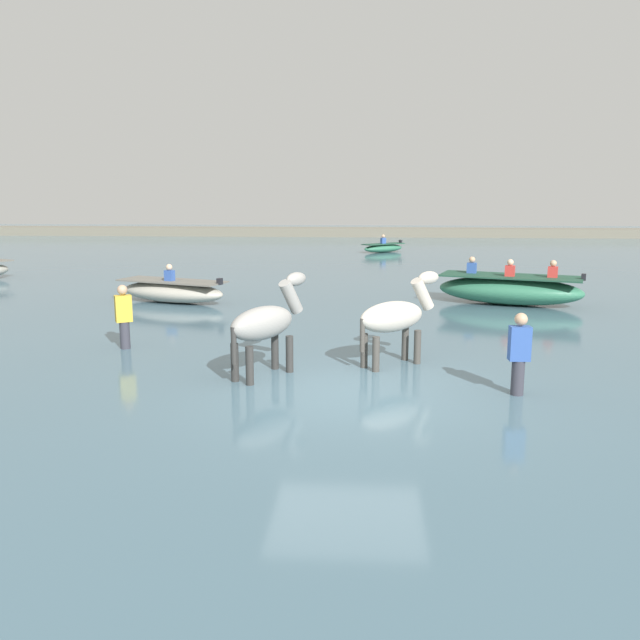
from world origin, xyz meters
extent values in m
plane|color=#84755B|center=(0.00, 0.00, 0.00)|extent=(120.00, 120.00, 0.00)
cube|color=#476675|center=(0.00, 10.00, 0.16)|extent=(90.00, 90.00, 0.32)
ellipsoid|color=gray|center=(-1.49, 0.83, 1.26)|extent=(1.21, 1.47, 0.57)
cylinder|color=#31312F|center=(-1.36, 1.35, 0.49)|extent=(0.13, 0.13, 0.98)
cylinder|color=#31312F|center=(-1.07, 1.15, 0.49)|extent=(0.13, 0.13, 0.98)
cylinder|color=#31312F|center=(-1.92, 0.51, 0.49)|extent=(0.13, 0.13, 0.98)
cylinder|color=#31312F|center=(-1.63, 0.32, 0.49)|extent=(0.13, 0.13, 0.98)
cylinder|color=gray|center=(-1.07, 1.46, 1.62)|extent=(0.48, 0.56, 0.66)
ellipsoid|color=gray|center=(-0.99, 1.58, 1.93)|extent=(0.45, 0.52, 0.25)
cylinder|color=#31312F|center=(-1.87, 0.27, 1.00)|extent=(0.09, 0.09, 0.62)
ellipsoid|color=beige|center=(0.73, 1.73, 1.23)|extent=(1.40, 1.25, 0.56)
cylinder|color=#45423C|center=(1.01, 2.17, 0.48)|extent=(0.13, 0.13, 0.95)
cylinder|color=#45423C|center=(1.22, 1.90, 0.48)|extent=(0.13, 0.13, 0.95)
cylinder|color=#45423C|center=(0.24, 1.55, 0.48)|extent=(0.13, 0.13, 0.95)
cylinder|color=#45423C|center=(0.45, 1.29, 0.48)|extent=(0.13, 0.13, 0.95)
cylinder|color=beige|center=(1.31, 2.19, 1.59)|extent=(0.54, 0.49, 0.64)
ellipsoid|color=beige|center=(1.42, 2.27, 1.88)|extent=(0.50, 0.46, 0.24)
cylinder|color=#45423C|center=(0.21, 1.31, 0.98)|extent=(0.09, 0.09, 0.60)
ellipsoid|color=#B2AD9E|center=(-5.33, 8.41, 0.62)|extent=(3.52, 2.13, 0.60)
cube|color=slate|center=(-5.33, 8.41, 0.94)|extent=(3.38, 2.05, 0.04)
cube|color=black|center=(-3.81, 7.88, 1.01)|extent=(0.17, 0.19, 0.18)
cube|color=#3356A8|center=(-5.36, 8.31, 1.11)|extent=(0.30, 0.26, 0.30)
sphere|color=beige|center=(-5.36, 8.31, 1.35)|extent=(0.18, 0.18, 0.18)
ellipsoid|color=#337556|center=(1.14, 25.13, 0.54)|extent=(2.43, 2.14, 0.43)
cube|color=#1E4634|center=(1.14, 25.13, 0.77)|extent=(2.34, 2.06, 0.04)
cube|color=black|center=(2.08, 25.87, 0.84)|extent=(0.19, 0.20, 0.18)
cube|color=#3356A8|center=(1.12, 25.15, 0.94)|extent=(0.32, 0.30, 0.30)
sphere|color=tan|center=(1.12, 25.15, 1.18)|extent=(0.18, 0.18, 0.18)
ellipsoid|color=#337556|center=(4.32, 8.74, 0.71)|extent=(4.24, 2.64, 0.78)
cube|color=#1E4634|center=(4.32, 8.74, 1.13)|extent=(4.07, 2.53, 0.04)
cube|color=black|center=(6.13, 8.12, 1.20)|extent=(0.17, 0.19, 0.18)
cube|color=#3356A8|center=(3.31, 9.25, 1.30)|extent=(0.30, 0.25, 0.30)
sphere|color=tan|center=(3.31, 9.25, 1.54)|extent=(0.18, 0.18, 0.18)
cube|color=red|center=(4.26, 8.56, 1.30)|extent=(0.30, 0.25, 0.30)
sphere|color=beige|center=(4.26, 8.56, 1.54)|extent=(0.18, 0.18, 0.18)
cube|color=red|center=(5.38, 8.39, 1.30)|extent=(0.30, 0.25, 0.30)
sphere|color=tan|center=(5.38, 8.39, 1.54)|extent=(0.18, 0.18, 0.18)
cylinder|color=#383842|center=(2.65, 0.09, 0.44)|extent=(0.20, 0.20, 0.88)
cube|color=#3356A8|center=(2.65, 0.09, 1.15)|extent=(0.33, 0.21, 0.54)
sphere|color=tan|center=(2.65, 0.09, 1.53)|extent=(0.20, 0.20, 0.20)
cylinder|color=#383842|center=(-4.61, 2.69, 0.44)|extent=(0.20, 0.20, 0.88)
cube|color=gold|center=(-4.61, 2.69, 1.15)|extent=(0.38, 0.33, 0.54)
sphere|color=tan|center=(-4.61, 2.69, 1.53)|extent=(0.20, 0.20, 0.20)
cube|color=#706B5B|center=(0.00, 38.21, 0.47)|extent=(80.00, 2.40, 0.93)
camera|label=1|loc=(0.26, -10.01, 3.44)|focal=36.87mm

